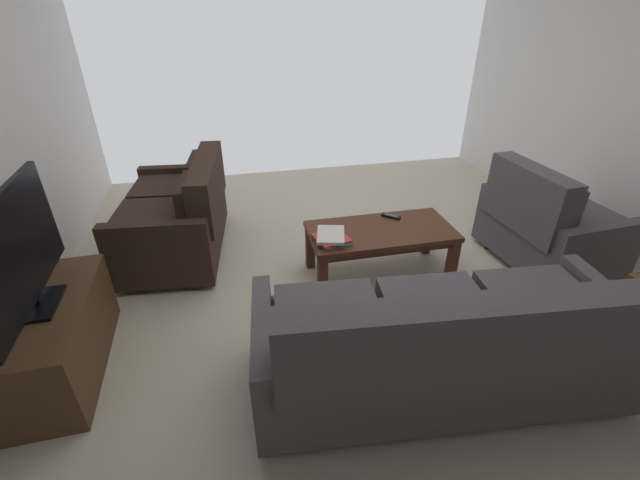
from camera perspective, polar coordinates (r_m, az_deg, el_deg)
ground_plane at (r=3.34m, az=5.67°, el=-6.95°), size 4.85×5.54×0.01m
sofa_main at (r=2.44m, az=16.61°, el=-13.44°), size 2.12×1.01×0.86m
loveseat_near at (r=3.84m, az=-18.61°, el=3.25°), size 0.93×1.37×0.85m
coffee_table at (r=3.36m, az=8.25°, el=0.46°), size 1.15×0.55×0.42m
tv_stand at (r=2.99m, az=-32.54°, el=-11.30°), size 0.51×1.04×0.50m
flat_tv at (r=2.69m, az=-35.94°, el=-1.43°), size 0.21×1.05×0.67m
armchair_side at (r=3.94m, az=28.46°, el=1.83°), size 0.85×1.04×0.90m
book_stack at (r=3.12m, az=1.57°, el=0.34°), size 0.28×0.31×0.06m
tv_remote at (r=3.52m, az=9.64°, el=3.20°), size 0.15×0.14×0.02m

